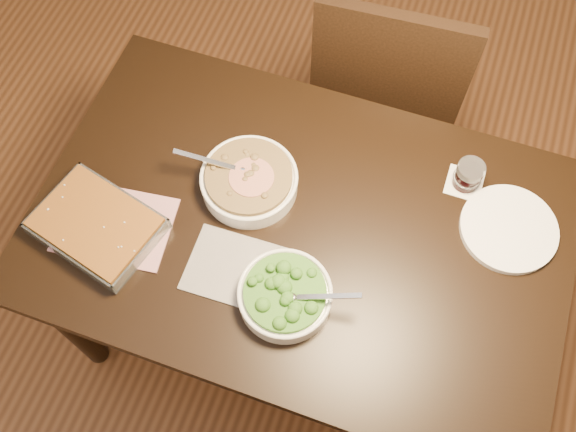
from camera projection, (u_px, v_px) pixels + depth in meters
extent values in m
plane|color=#402312|center=(297.00, 315.00, 2.35)|extent=(4.00, 4.00, 0.00)
cube|color=black|center=(301.00, 230.00, 1.70)|extent=(1.40, 0.90, 0.04)
cube|color=black|center=(300.00, 241.00, 1.76)|extent=(1.26, 0.76, 0.08)
cylinder|color=black|center=(69.00, 324.00, 1.97)|extent=(0.07, 0.07, 0.71)
cylinder|color=black|center=(168.00, 134.00, 2.28)|extent=(0.07, 0.07, 0.71)
cylinder|color=black|center=(514.00, 239.00, 2.10)|extent=(0.07, 0.07, 0.71)
cube|color=#AD3152|center=(115.00, 225.00, 1.68)|extent=(0.32, 0.25, 0.01)
cube|color=#25252C|center=(240.00, 270.00, 1.62)|extent=(0.27, 0.20, 0.00)
cube|color=white|center=(464.00, 183.00, 1.74)|extent=(0.10, 0.10, 0.00)
cylinder|color=white|center=(249.00, 182.00, 1.71)|extent=(0.26, 0.26, 0.05)
torus|color=white|center=(249.00, 177.00, 1.68)|extent=(0.26, 0.26, 0.01)
cylinder|color=#3C2410|center=(249.00, 176.00, 1.68)|extent=(0.23, 0.23, 0.02)
cube|color=silver|center=(219.00, 169.00, 1.67)|extent=(0.16, 0.04, 0.05)
cylinder|color=maroon|center=(251.00, 177.00, 1.67)|extent=(0.12, 0.12, 0.00)
cylinder|color=white|center=(285.00, 296.00, 1.57)|extent=(0.23, 0.23, 0.04)
torus|color=white|center=(285.00, 293.00, 1.55)|extent=(0.23, 0.23, 0.01)
cylinder|color=#214E12|center=(285.00, 292.00, 1.54)|extent=(0.20, 0.20, 0.02)
cube|color=silver|center=(316.00, 292.00, 1.53)|extent=(0.15, 0.05, 0.05)
cube|color=silver|center=(99.00, 230.00, 1.67)|extent=(0.35, 0.29, 0.01)
cube|color=#55360C|center=(96.00, 225.00, 1.65)|extent=(0.33, 0.28, 0.05)
cube|color=silver|center=(125.00, 194.00, 1.69)|extent=(0.30, 0.08, 0.04)
cube|color=silver|center=(68.00, 258.00, 1.61)|extent=(0.30, 0.08, 0.04)
cube|color=silver|center=(142.00, 256.00, 1.61)|extent=(0.06, 0.22, 0.04)
cube|color=silver|center=(54.00, 197.00, 1.69)|extent=(0.06, 0.22, 0.04)
cylinder|color=black|center=(467.00, 177.00, 1.71)|extent=(0.07, 0.07, 0.06)
cylinder|color=silver|center=(471.00, 169.00, 1.67)|extent=(0.07, 0.07, 0.02)
cylinder|color=white|center=(509.00, 229.00, 1.67)|extent=(0.25, 0.25, 0.02)
cube|color=black|center=(390.00, 78.00, 2.24)|extent=(0.49, 0.49, 0.04)
cylinder|color=black|center=(442.00, 90.00, 2.53)|extent=(0.04, 0.04, 0.45)
cylinder|color=black|center=(423.00, 175.00, 2.35)|extent=(0.04, 0.04, 0.45)
cylinder|color=black|center=(342.00, 68.00, 2.58)|extent=(0.04, 0.04, 0.45)
cylinder|color=black|center=(316.00, 150.00, 2.40)|extent=(0.04, 0.04, 0.45)
cube|color=black|center=(388.00, 75.00, 1.91)|extent=(0.47, 0.07, 0.50)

